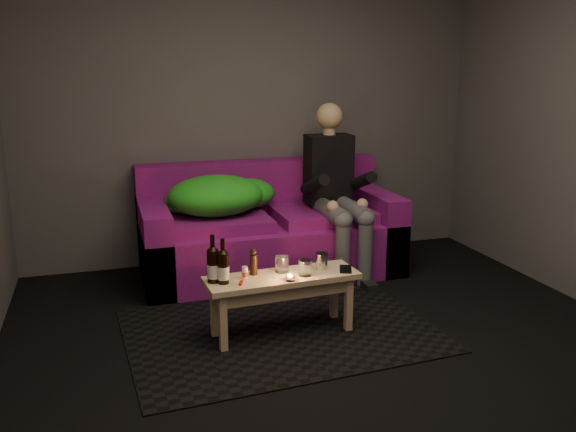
{
  "coord_description": "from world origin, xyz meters",
  "views": [
    {
      "loc": [
        -1.29,
        -2.88,
        1.71
      ],
      "look_at": [
        0.02,
        1.34,
        0.59
      ],
      "focal_mm": 38.0,
      "sensor_mm": 36.0,
      "label": 1
    }
  ],
  "objects_px": {
    "person": "(336,187)",
    "coffee_table": "(282,286)",
    "beer_bottle_a": "(213,265)",
    "steel_cup": "(322,261)",
    "sofa": "(268,234)",
    "beer_bottle_b": "(223,267)"
  },
  "relations": [
    {
      "from": "person",
      "to": "coffee_table",
      "type": "xyz_separation_m",
      "value": [
        -0.77,
        -1.05,
        -0.39
      ]
    },
    {
      "from": "person",
      "to": "beer_bottle_a",
      "type": "xyz_separation_m",
      "value": [
        -1.21,
        -1.04,
        -0.21
      ]
    },
    {
      "from": "person",
      "to": "steel_cup",
      "type": "bearing_deg",
      "value": -115.94
    },
    {
      "from": "sofa",
      "to": "steel_cup",
      "type": "height_order",
      "value": "sofa"
    },
    {
      "from": "beer_bottle_a",
      "to": "steel_cup",
      "type": "xyz_separation_m",
      "value": [
        0.72,
        0.03,
        -0.06
      ]
    },
    {
      "from": "steel_cup",
      "to": "sofa",
      "type": "bearing_deg",
      "value": 91.72
    },
    {
      "from": "sofa",
      "to": "coffee_table",
      "type": "relative_size",
      "value": 2.09
    },
    {
      "from": "coffee_table",
      "to": "sofa",
      "type": "bearing_deg",
      "value": 78.51
    },
    {
      "from": "person",
      "to": "beer_bottle_b",
      "type": "bearing_deg",
      "value": -136.91
    },
    {
      "from": "person",
      "to": "coffee_table",
      "type": "relative_size",
      "value": 1.39
    },
    {
      "from": "coffee_table",
      "to": "steel_cup",
      "type": "bearing_deg",
      "value": 7.86
    },
    {
      "from": "beer_bottle_a",
      "to": "coffee_table",
      "type": "bearing_deg",
      "value": -0.64
    },
    {
      "from": "coffee_table",
      "to": "steel_cup",
      "type": "height_order",
      "value": "steel_cup"
    },
    {
      "from": "beer_bottle_a",
      "to": "beer_bottle_b",
      "type": "xyz_separation_m",
      "value": [
        0.05,
        -0.04,
        -0.01
      ]
    },
    {
      "from": "coffee_table",
      "to": "beer_bottle_b",
      "type": "relative_size",
      "value": 3.52
    },
    {
      "from": "coffee_table",
      "to": "beer_bottle_a",
      "type": "xyz_separation_m",
      "value": [
        -0.44,
        0.0,
        0.18
      ]
    },
    {
      "from": "sofa",
      "to": "coffee_table",
      "type": "height_order",
      "value": "sofa"
    },
    {
      "from": "beer_bottle_b",
      "to": "steel_cup",
      "type": "distance_m",
      "value": 0.67
    },
    {
      "from": "beer_bottle_a",
      "to": "sofa",
      "type": "bearing_deg",
      "value": 60.59
    },
    {
      "from": "person",
      "to": "sofa",
      "type": "bearing_deg",
      "value": 162.17
    },
    {
      "from": "coffee_table",
      "to": "beer_bottle_b",
      "type": "xyz_separation_m",
      "value": [
        -0.38,
        -0.03,
        0.18
      ]
    },
    {
      "from": "beer_bottle_a",
      "to": "person",
      "type": "bearing_deg",
      "value": 40.77
    }
  ]
}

